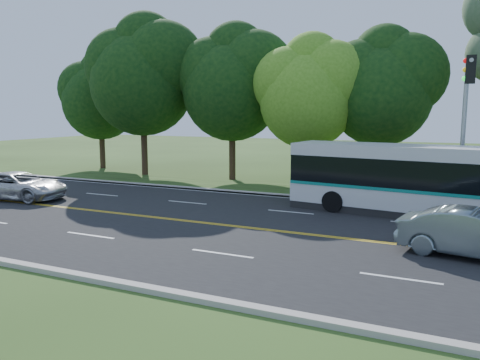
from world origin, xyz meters
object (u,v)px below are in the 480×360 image
at_px(sedan, 475,234).
at_px(suv, 18,186).
at_px(transit_bus, 426,182).
at_px(traffic_signal, 465,109).

distance_m(sedan, suv, 21.47).
xyz_separation_m(transit_bus, suv, (-19.69, -4.32, -0.82)).
height_order(sedan, suv, sedan).
distance_m(traffic_signal, sedan, 7.16).
relative_size(traffic_signal, transit_bus, 0.58).
distance_m(transit_bus, sedan, 5.87).
height_order(traffic_signal, transit_bus, traffic_signal).
distance_m(transit_bus, suv, 20.18).
bearing_deg(traffic_signal, sedan, -86.14).
xyz_separation_m(traffic_signal, suv, (-21.03, -4.77, -3.94)).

